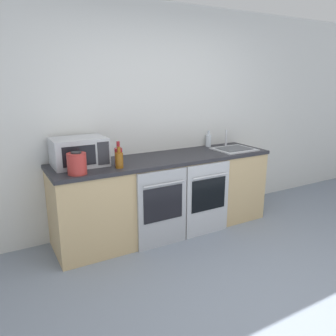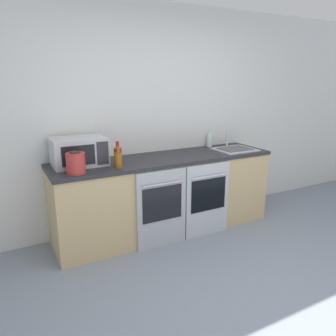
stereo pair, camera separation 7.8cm
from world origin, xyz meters
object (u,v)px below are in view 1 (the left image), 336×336
object	(u,v)px
bottle_amber	(119,160)
bottle_red	(119,156)
kettle	(77,163)
oven_right	(208,199)
microwave	(79,152)
bottle_clear	(208,140)
sink	(234,149)
oven_left	(163,209)

from	to	relation	value
bottle_amber	bottle_red	bearing A→B (deg)	72.07
bottle_red	kettle	distance (m)	0.47
oven_right	kettle	bearing A→B (deg)	174.49
bottle_amber	microwave	bearing A→B (deg)	137.98
bottle_amber	kettle	distance (m)	0.42
bottle_red	kettle	world-z (taller)	bottle_red
microwave	bottle_clear	world-z (taller)	microwave
oven_right	bottle_amber	world-z (taller)	bottle_amber
bottle_amber	sink	size ratio (longest dim) A/B	0.45
bottle_clear	sink	bearing A→B (deg)	-65.51
bottle_clear	sink	xyz separation A→B (m)	(0.15, -0.33, -0.07)
kettle	sink	xyz separation A→B (m)	(1.99, 0.13, -0.09)
oven_left	bottle_clear	bearing A→B (deg)	30.67
bottle_clear	sink	world-z (taller)	sink
bottle_amber	kettle	size ratio (longest dim) A/B	1.01
bottle_amber	kettle	bearing A→B (deg)	-177.70
sink	bottle_clear	bearing A→B (deg)	114.49
oven_right	bottle_red	distance (m)	1.14
oven_left	oven_right	bearing A→B (deg)	0.00
microwave	bottle_red	xyz separation A→B (m)	(0.35, -0.19, -0.05)
kettle	sink	world-z (taller)	sink
oven_left	microwave	size ratio (longest dim) A/B	1.59
oven_right	bottle_red	world-z (taller)	bottle_red
oven_left	kettle	world-z (taller)	kettle
bottle_clear	kettle	bearing A→B (deg)	-165.85
kettle	oven_left	bearing A→B (deg)	-9.35
bottle_clear	kettle	world-z (taller)	same
bottle_red	oven_right	bearing A→B (deg)	-14.46
oven_left	sink	size ratio (longest dim) A/B	1.78
microwave	oven_left	bearing A→B (deg)	-31.29
bottle_clear	bottle_amber	distance (m)	1.48
oven_right	bottle_red	size ratio (longest dim) A/B	3.40
bottle_clear	sink	size ratio (longest dim) A/B	0.44
oven_left	microwave	world-z (taller)	microwave
oven_left	microwave	xyz separation A→B (m)	(-0.72, 0.44, 0.61)
bottle_clear	bottle_red	size ratio (longest dim) A/B	0.85
microwave	bottle_red	size ratio (longest dim) A/B	2.14
bottle_clear	bottle_red	world-z (taller)	bottle_red
microwave	kettle	size ratio (longest dim) A/B	2.53
microwave	kettle	distance (m)	0.32
oven_right	microwave	distance (m)	1.51
oven_right	bottle_clear	bearing A→B (deg)	54.63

